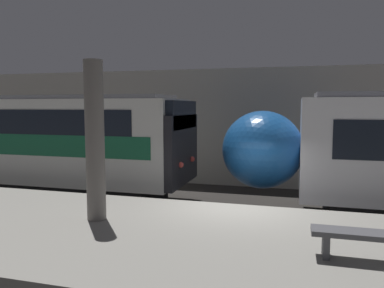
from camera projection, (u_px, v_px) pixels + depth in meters
name	position (u px, v px, depth m)	size (l,w,h in m)	color
ground_plane	(236.00, 244.00, 9.02)	(120.00, 120.00, 0.00)	#282623
platform	(216.00, 263.00, 6.72)	(40.00, 4.69, 0.99)	gray
station_rear_barrier	(262.00, 128.00, 15.12)	(50.00, 0.15, 4.85)	#9E998E
support_pillar_near	(95.00, 141.00, 7.58)	(0.38, 0.38, 3.25)	slate
platform_bench	(363.00, 239.00, 5.62)	(1.50, 0.40, 0.45)	#4C4C51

